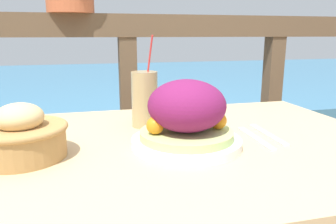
{
  "coord_description": "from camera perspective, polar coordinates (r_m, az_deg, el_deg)",
  "views": [
    {
      "loc": [
        -0.17,
        -0.73,
        0.96
      ],
      "look_at": [
        0.03,
        0.06,
        0.77
      ],
      "focal_mm": 35.0,
      "sensor_mm": 36.0,
      "label": 1
    }
  ],
  "objects": [
    {
      "name": "bread_basket",
      "position": [
        0.75,
        -24.21,
        -3.81
      ],
      "size": [
        0.19,
        0.19,
        0.12
      ],
      "color": "#AD7F47",
      "rests_on": "patio_table"
    },
    {
      "name": "railing_fence",
      "position": [
        1.4,
        -6.9,
        3.21
      ],
      "size": [
        2.8,
        0.08,
        1.04
      ],
      "color": "brown",
      "rests_on": "ground_plane"
    },
    {
      "name": "patio_table",
      "position": [
        0.83,
        -0.84,
        -11.8
      ],
      "size": [
        1.14,
        0.75,
        0.71
      ],
      "color": "tan",
      "rests_on": "ground_plane"
    },
    {
      "name": "drink_glass",
      "position": [
        0.92,
        -4.09,
        2.25
      ],
      "size": [
        0.07,
        0.07,
        0.25
      ],
      "color": "tan",
      "rests_on": "patio_table"
    },
    {
      "name": "knife",
      "position": [
        0.88,
        16.99,
        -3.77
      ],
      "size": [
        0.02,
        0.18,
        0.0
      ],
      "color": "silver",
      "rests_on": "patio_table"
    },
    {
      "name": "salad_plate",
      "position": [
        0.75,
        3.26,
        -1.05
      ],
      "size": [
        0.26,
        0.26,
        0.16
      ],
      "color": "white",
      "rests_on": "patio_table"
    },
    {
      "name": "sea_backdrop",
      "position": [
        3.94,
        -11.4,
        2.43
      ],
      "size": [
        12.0,
        4.0,
        0.46
      ],
      "color": "teal",
      "rests_on": "ground_plane"
    },
    {
      "name": "fork",
      "position": [
        0.85,
        14.99,
        -4.42
      ],
      "size": [
        0.03,
        0.18,
        0.0
      ],
      "color": "silver",
      "rests_on": "patio_table"
    }
  ]
}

